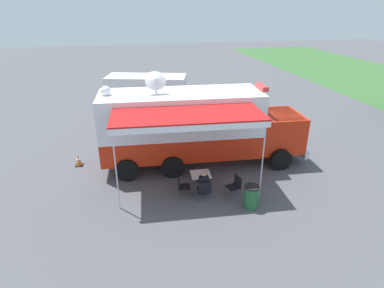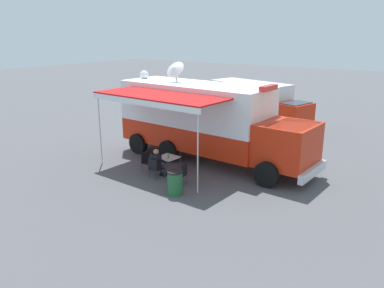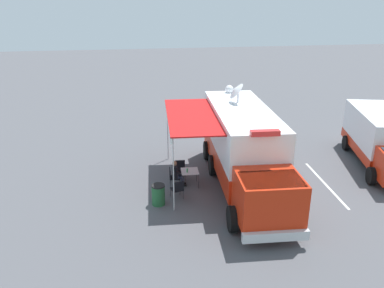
% 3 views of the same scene
% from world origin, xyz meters
% --- Properties ---
extents(ground_plane, '(100.00, 100.00, 0.00)m').
position_xyz_m(ground_plane, '(0.00, 0.00, 0.00)').
color(ground_plane, '#515156').
extents(lot_stripe, '(0.40, 4.80, 0.01)m').
position_xyz_m(lot_stripe, '(-3.84, 1.28, 0.00)').
color(lot_stripe, silver).
rests_on(lot_stripe, ground).
extents(command_truck, '(5.19, 9.62, 4.53)m').
position_xyz_m(command_truck, '(0.08, 0.74, 1.94)').
color(command_truck, red).
rests_on(command_truck, ground).
extents(folding_table, '(0.85, 0.85, 0.73)m').
position_xyz_m(folding_table, '(2.50, 0.35, 0.67)').
color(folding_table, silver).
rests_on(folding_table, ground).
extents(water_bottle, '(0.07, 0.07, 0.22)m').
position_xyz_m(water_bottle, '(2.64, 0.49, 0.83)').
color(water_bottle, '#3F9959').
rests_on(water_bottle, folding_table).
extents(folding_chair_at_table, '(0.51, 0.51, 0.87)m').
position_xyz_m(folding_chair_at_table, '(3.30, 0.31, 0.51)').
color(folding_chair_at_table, black).
rests_on(folding_chair_at_table, ground).
extents(folding_chair_beside_table, '(0.51, 0.51, 0.87)m').
position_xyz_m(folding_chair_beside_table, '(2.84, -0.49, 0.51)').
color(folding_chair_beside_table, black).
rests_on(folding_chair_beside_table, ground).
extents(folding_chair_spare_by_truck, '(0.57, 0.57, 0.87)m').
position_xyz_m(folding_chair_spare_by_truck, '(3.23, 1.59, 0.51)').
color(folding_chair_spare_by_truck, black).
rests_on(folding_chair_spare_by_truck, ground).
extents(seated_responder, '(0.68, 0.57, 1.25)m').
position_xyz_m(seated_responder, '(3.12, 0.32, 0.65)').
color(seated_responder, black).
rests_on(seated_responder, ground).
extents(trash_bin, '(0.57, 0.57, 0.91)m').
position_xyz_m(trash_bin, '(4.10, 1.93, 0.46)').
color(trash_bin, '#235B33').
rests_on(trash_bin, ground).
extents(traffic_cone, '(0.36, 0.36, 0.58)m').
position_xyz_m(traffic_cone, '(-0.76, -4.82, 0.28)').
color(traffic_cone, black).
rests_on(traffic_cone, ground).
extents(support_truck, '(3.72, 7.10, 2.70)m').
position_xyz_m(support_truck, '(-7.58, -0.49, 1.39)').
color(support_truck, white).
rests_on(support_truck, ground).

